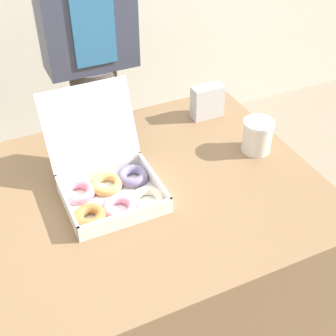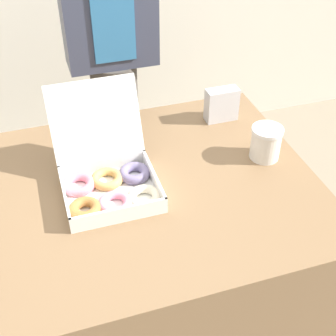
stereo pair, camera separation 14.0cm
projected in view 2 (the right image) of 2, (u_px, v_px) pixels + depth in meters
ground_plane at (153, 320)px, 1.91m from camera, size 14.00×14.00×0.00m
table at (151, 262)px, 1.68m from camera, size 1.05×0.88×0.73m
donut_box at (109, 180)px, 1.41m from camera, size 0.31×0.35×0.28m
coffee_cup at (266, 143)px, 1.54m from camera, size 0.10×0.10×0.11m
napkin_holder at (222, 105)px, 1.72m from camera, size 0.12×0.05×0.12m
person_customer at (111, 39)px, 1.81m from camera, size 0.35×0.23×1.63m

